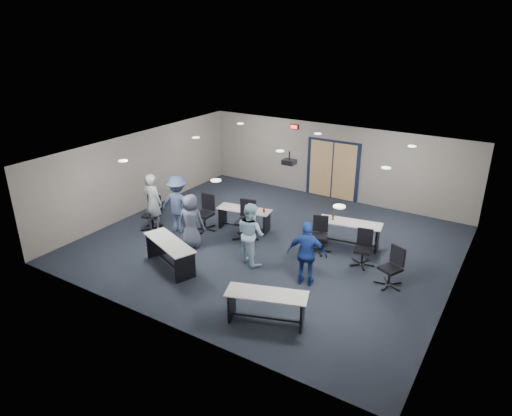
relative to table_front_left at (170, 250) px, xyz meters
The scene contains 25 objects.
floor 3.04m from the table_front_left, 59.49° to the left, with size 10.00×10.00×0.00m, color black.
back_wall 7.29m from the table_front_left, 77.88° to the left, with size 10.00×0.04×2.70m, color gray.
front_wall 2.59m from the table_front_left, 51.58° to the right, with size 10.00×0.04×2.70m, color gray.
left_wall 4.41m from the table_front_left, 143.42° to the left, with size 0.04×9.00×2.70m, color gray.
right_wall 7.06m from the table_front_left, 21.60° to the left, with size 0.04×9.00×2.70m, color gray.
ceiling 3.71m from the table_front_left, 59.49° to the left, with size 10.00×9.00×0.04m, color silver.
double_door 7.23m from the table_front_left, 77.82° to the left, with size 2.00×0.07×2.20m.
exit_sign 7.29m from the table_front_left, 90.64° to the left, with size 0.32×0.07×0.18m.
ceiling_projector 4.05m from the table_front_left, 59.40° to the left, with size 0.35×0.32×0.37m.
ceiling_can_lights 3.87m from the table_front_left, 61.76° to the left, with size 6.24×5.74×0.02m, color silver, non-canonical shape.
table_front_left is the anchor object (origin of this frame).
table_front_right 3.42m from the table_front_left, 11.70° to the right, with size 1.83×1.12×0.71m.
table_back_left 3.05m from the table_front_left, 83.50° to the left, with size 1.75×0.83×0.79m.
table_back_right 5.09m from the table_front_left, 46.57° to the left, with size 1.86×0.88×0.99m.
chair_back_a 2.45m from the table_front_left, 106.47° to the left, with size 0.70×0.70×1.11m, color black, non-canonical shape.
chair_back_b 2.57m from the table_front_left, 73.14° to the left, with size 0.74×0.74×1.18m, color black, non-canonical shape.
chair_back_c 4.12m from the table_front_left, 44.47° to the left, with size 0.64×0.64×1.01m, color black, non-canonical shape.
chair_back_d 5.07m from the table_front_left, 33.25° to the left, with size 0.61×0.61×0.98m, color black, non-canonical shape.
chair_loose_left 2.52m from the table_front_left, 144.23° to the left, with size 0.68×0.68×1.08m, color black, non-canonical shape.
chair_loose_right 5.58m from the table_front_left, 22.59° to the left, with size 0.63×0.63×1.01m, color black, non-canonical shape.
person_gray 2.55m from the table_front_left, 142.84° to the left, with size 0.67×0.44×1.83m, color #9BA5A9.
person_plaid 1.33m from the table_front_left, 103.40° to the left, with size 0.77×0.50×1.58m, color #4D556A.
person_lightblue 2.16m from the table_front_left, 39.78° to the left, with size 0.82×0.64×1.69m, color #BADDF6.
person_navy 3.59m from the table_front_left, 18.66° to the left, with size 0.98×0.41×1.67m, color navy.
person_back 2.29m from the table_front_left, 124.84° to the left, with size 1.16×0.67×1.80m, color #3F5071.
Camera 1 is at (5.97, -10.36, 6.01)m, focal length 32.00 mm.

